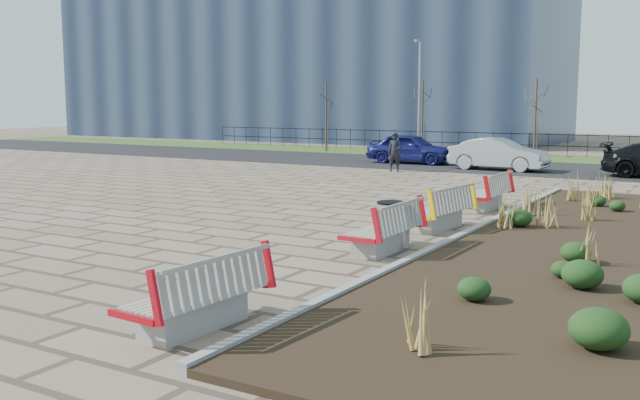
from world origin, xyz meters
The scene contains 19 objects.
ground centered at (0.00, 0.00, 0.00)m, with size 120.00×120.00×0.00m, color #7E6856.
planting_bed centered at (6.25, 5.00, 0.05)m, with size 4.50×18.00×0.10m, color black.
planting_curb centered at (3.92, 5.00, 0.07)m, with size 0.16×18.00×0.15m, color gray.
grass_verge_far centered at (0.00, 28.00, 0.02)m, with size 80.00×5.00×0.04m, color #33511E.
road centered at (0.00, 22.00, 0.01)m, with size 80.00×7.00×0.02m, color black.
bench_a centered at (3.00, -2.70, 0.50)m, with size 0.90×2.10×1.00m, color #AB0B15, non-canonical shape.
bench_b centered at (3.00, 2.81, 0.50)m, with size 0.90×2.10×1.00m, color red, non-canonical shape.
bench_c centered at (3.00, 5.73, 0.50)m, with size 0.90×2.10×1.00m, color yellow, non-canonical shape.
bench_d centered at (3.00, 9.21, 0.50)m, with size 0.90×2.10×1.00m, color #A90B0E, non-canonical shape.
litter_bin centered at (3.03, 3.19, 0.47)m, with size 0.56×0.56×0.93m, color #B2B2B7.
pedestrian centered at (-3.60, 17.77, 0.81)m, with size 0.59×0.39×1.63m, color black.
car_blue centered at (-4.55, 21.65, 0.73)m, with size 1.67×4.14×1.41m, color navy.
car_silver centered at (0.01, 20.44, 0.70)m, with size 1.43×4.11×1.35m, color #979A9E.
tree_a centered at (-12.00, 26.50, 2.04)m, with size 1.40×1.40×4.00m, color #4C3D2D, non-canonical shape.
tree_b centered at (-6.00, 26.50, 2.04)m, with size 1.40×1.40×4.00m, color #4C3D2D, non-canonical shape.
tree_c centered at (0.00, 26.50, 2.04)m, with size 1.40×1.40×4.00m, color #4C3D2D, non-canonical shape.
lamp_west centered at (-6.00, 26.00, 3.04)m, with size 0.24×0.60×6.00m, color gray, non-canonical shape.
railing_fence centered at (0.00, 29.50, 0.64)m, with size 44.00×0.10×1.20m, color black, non-canonical shape.
building_glass centered at (-22.00, 40.00, 7.50)m, with size 40.00×14.00×15.00m, color #192338.
Camera 1 is at (8.90, -9.49, 2.91)m, focal length 40.00 mm.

